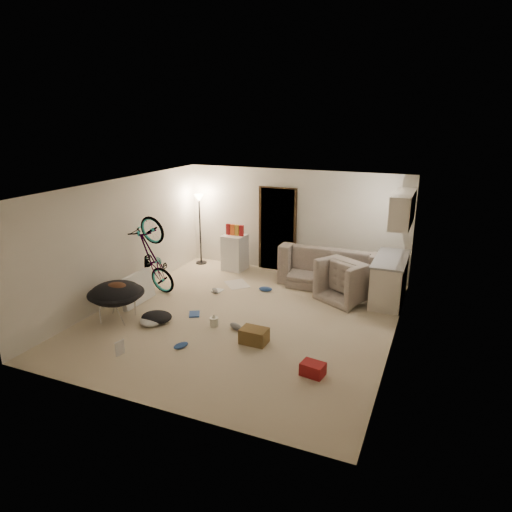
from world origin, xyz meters
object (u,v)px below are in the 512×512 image
at_px(sofa, 332,270).
at_px(saucer_chair, 117,298).
at_px(bicycle, 153,273).
at_px(mini_fridge, 235,252).
at_px(juicer, 214,321).
at_px(kitchen_counter, 389,280).
at_px(drink_case_b, 313,369).
at_px(drink_case_a, 254,336).
at_px(tv_box, 137,289).
at_px(floor_lamp, 200,214).
at_px(armchair, 351,284).

distance_m(sofa, saucer_chair, 4.73).
relative_size(bicycle, mini_fridge, 2.01).
relative_size(bicycle, juicer, 7.60).
height_order(kitchen_counter, saucer_chair, kitchen_counter).
relative_size(bicycle, saucer_chair, 1.71).
xyz_separation_m(sofa, drink_case_b, (0.68, -3.86, -0.24)).
relative_size(saucer_chair, drink_case_a, 2.31).
xyz_separation_m(kitchen_counter, tv_box, (-4.73, -2.18, -0.13)).
bearing_deg(mini_fridge, tv_box, -104.82).
distance_m(kitchen_counter, bicycle, 4.99).
distance_m(floor_lamp, bicycle, 2.38).
bearing_deg(armchair, drink_case_b, 121.67).
distance_m(floor_lamp, sofa, 3.65).
relative_size(mini_fridge, saucer_chair, 0.85).
relative_size(sofa, juicer, 9.82).
relative_size(saucer_chair, juicer, 4.45).
xyz_separation_m(floor_lamp, armchair, (4.10, -0.87, -0.98)).
relative_size(bicycle, drink_case_a, 3.94).
distance_m(drink_case_a, drink_case_b, 1.34).
bearing_deg(tv_box, mini_fridge, 71.14).
bearing_deg(sofa, tv_box, 37.47).
height_order(sofa, tv_box, sofa).
xyz_separation_m(kitchen_counter, drink_case_b, (-0.64, -3.41, -0.34)).
xyz_separation_m(armchair, bicycle, (-4.00, -1.36, 0.14)).
bearing_deg(drink_case_a, mini_fridge, 121.40).
height_order(kitchen_counter, juicer, kitchen_counter).
height_order(bicycle, juicer, bicycle).
bearing_deg(drink_case_b, sofa, 108.84).
relative_size(drink_case_a, juicer, 1.93).
distance_m(kitchen_counter, sofa, 1.40).
xyz_separation_m(armchair, mini_fridge, (-3.07, 0.77, 0.12)).
distance_m(armchair, bicycle, 4.22).
relative_size(floor_lamp, sofa, 0.79).
xyz_separation_m(floor_lamp, saucer_chair, (0.26, -3.63, -0.87)).
bearing_deg(bicycle, tv_box, -172.18).
bearing_deg(saucer_chair, drink_case_b, -6.24).
bearing_deg(floor_lamp, bicycle, -87.43).
height_order(bicycle, drink_case_a, bicycle).
relative_size(kitchen_counter, drink_case_b, 4.40).
xyz_separation_m(mini_fridge, juicer, (1.03, -3.06, -0.35)).
xyz_separation_m(kitchen_counter, bicycle, (-4.73, -1.58, 0.03)).
relative_size(kitchen_counter, tv_box, 1.58).
height_order(armchair, saucer_chair, saucer_chair).
bearing_deg(tv_box, bicycle, 89.84).
relative_size(kitchen_counter, mini_fridge, 1.70).
xyz_separation_m(tv_box, juicer, (1.96, -0.33, -0.22)).
bearing_deg(mini_fridge, armchair, -10.21).
bearing_deg(bicycle, sofa, -51.44).
xyz_separation_m(drink_case_a, juicer, (-0.93, 0.31, -0.03)).
bearing_deg(floor_lamp, sofa, -3.26).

